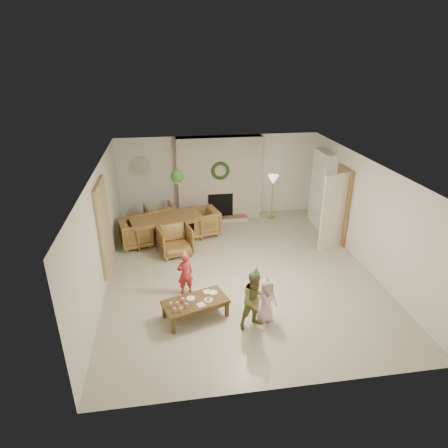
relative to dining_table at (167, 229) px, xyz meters
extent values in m
plane|color=#B7B29E|center=(1.64, -1.89, -0.33)|extent=(7.00, 7.00, 0.00)
plane|color=white|center=(1.64, -1.89, 2.17)|extent=(7.00, 7.00, 0.00)
plane|color=silver|center=(1.64, 1.61, 0.92)|extent=(7.00, 0.00, 7.00)
plane|color=silver|center=(1.64, -5.39, 0.92)|extent=(7.00, 0.00, 7.00)
plane|color=silver|center=(-1.36, -1.89, 0.92)|extent=(0.00, 7.00, 7.00)
plane|color=silver|center=(4.64, -1.89, 0.92)|extent=(0.00, 7.00, 7.00)
cube|color=#5E2D19|center=(1.64, 1.41, 0.92)|extent=(2.50, 0.40, 2.50)
cube|color=brown|center=(1.64, 1.06, -0.27)|extent=(1.60, 0.30, 0.12)
cube|color=black|center=(1.64, 1.23, 0.12)|extent=(0.75, 0.12, 0.75)
torus|color=#1B3614|center=(1.64, 1.18, 1.22)|extent=(0.54, 0.10, 0.54)
cylinder|color=gold|center=(3.22, 1.11, -0.32)|extent=(0.25, 0.25, 0.03)
cylinder|color=gold|center=(3.22, 1.11, 0.30)|extent=(0.03, 0.03, 1.23)
cone|color=beige|center=(3.22, 1.11, 0.89)|extent=(0.33, 0.33, 0.27)
cube|color=white|center=(4.48, 0.41, 0.77)|extent=(0.30, 1.00, 2.20)
cube|color=white|center=(4.46, 0.41, 0.12)|extent=(0.30, 0.92, 0.03)
cube|color=white|center=(4.46, 0.41, 0.52)|extent=(0.30, 0.92, 0.03)
cube|color=white|center=(4.46, 0.41, 0.92)|extent=(0.30, 0.92, 0.03)
cube|color=white|center=(4.46, 0.41, 1.32)|extent=(0.30, 0.92, 0.03)
cube|color=maroon|center=(4.44, 0.26, 0.26)|extent=(0.20, 0.40, 0.24)
cube|color=navy|center=(4.44, 0.46, 0.66)|extent=(0.20, 0.44, 0.24)
cube|color=gold|center=(4.44, 0.31, 1.05)|extent=(0.20, 0.36, 0.22)
cube|color=brown|center=(4.60, -0.69, 0.69)|extent=(0.05, 0.86, 2.04)
cube|color=beige|center=(4.22, -1.07, 0.67)|extent=(0.77, 0.32, 2.00)
cube|color=tan|center=(-1.32, -1.69, 0.92)|extent=(0.06, 1.20, 2.00)
imported|color=brown|center=(0.00, 0.00, 0.00)|extent=(2.09, 1.47, 0.67)
imported|color=brown|center=(0.20, -0.81, 0.03)|extent=(0.95, 0.97, 0.73)
imported|color=brown|center=(-0.20, 0.81, 0.03)|extent=(0.95, 0.97, 0.73)
imported|color=brown|center=(-0.81, -0.20, 0.03)|extent=(0.97, 0.95, 0.73)
imported|color=brown|center=(1.01, 0.24, 0.03)|extent=(0.97, 0.95, 0.73)
cylinder|color=tan|center=(0.34, -0.39, 1.82)|extent=(0.01, 0.01, 0.70)
cylinder|color=#9E6733|center=(0.34, -0.39, 1.47)|extent=(0.16, 0.16, 0.12)
sphere|color=#20531B|center=(0.34, -0.39, 1.59)|extent=(0.32, 0.32, 0.32)
cube|color=#523C1B|center=(0.48, -3.46, 0.01)|extent=(1.35, 0.96, 0.06)
cube|color=#523C1B|center=(0.48, -3.46, -0.05)|extent=(1.23, 0.85, 0.07)
cube|color=#523C1B|center=(0.04, -3.87, -0.17)|extent=(0.08, 0.08, 0.32)
cube|color=#523C1B|center=(1.09, -3.52, -0.17)|extent=(0.08, 0.08, 0.32)
cube|color=#523C1B|center=(-0.12, -3.40, -0.17)|extent=(0.08, 0.08, 0.32)
cube|color=#523C1B|center=(0.93, -3.05, -0.17)|extent=(0.08, 0.08, 0.32)
cylinder|color=silver|center=(0.09, -3.74, 0.08)|extent=(0.08, 0.08, 0.08)
cylinder|color=silver|center=(0.03, -3.57, 0.08)|extent=(0.08, 0.08, 0.08)
cylinder|color=silver|center=(0.21, -3.75, 0.08)|extent=(0.08, 0.08, 0.08)
cylinder|color=silver|center=(0.15, -3.57, 0.08)|extent=(0.08, 0.08, 0.08)
cylinder|color=silver|center=(0.31, -3.64, 0.08)|extent=(0.08, 0.08, 0.08)
cylinder|color=silver|center=(0.25, -3.46, 0.08)|extent=(0.08, 0.08, 0.08)
cylinder|color=white|center=(0.40, -3.37, 0.05)|extent=(0.21, 0.21, 0.01)
cylinder|color=white|center=(0.74, -3.47, 0.05)|extent=(0.21, 0.21, 0.01)
cylinder|color=white|center=(0.85, -3.24, 0.05)|extent=(0.21, 0.21, 0.01)
sphere|color=tan|center=(0.74, -3.47, 0.08)|extent=(0.08, 0.08, 0.07)
cube|color=#F4B4B8|center=(0.58, -3.61, 0.04)|extent=(0.18, 0.18, 0.01)
cube|color=#F4B4B8|center=(0.74, -3.20, 0.04)|extent=(0.18, 0.18, 0.01)
imported|color=red|center=(0.34, -2.61, 0.14)|extent=(0.39, 0.31, 0.94)
cone|color=gold|center=(0.34, -2.61, 0.65)|extent=(0.14, 0.14, 0.18)
imported|color=#9C5F2A|center=(1.55, -3.89, 0.25)|extent=(0.65, 0.56, 1.16)
cone|color=#46A552|center=(1.55, -3.89, 0.87)|extent=(0.15, 0.15, 0.19)
imported|color=#F7C5D5|center=(1.80, -3.74, 0.11)|extent=(0.50, 0.40, 0.88)
cone|color=silver|center=(1.80, -3.74, 0.59)|extent=(0.13, 0.13, 0.16)
camera|label=1|loc=(0.12, -9.50, 4.34)|focal=30.59mm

